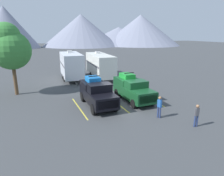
{
  "coord_description": "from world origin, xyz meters",
  "views": [
    {
      "loc": [
        -7.25,
        -15.72,
        6.43
      ],
      "look_at": [
        0.0,
        1.5,
        1.2
      ],
      "focal_mm": 31.72,
      "sensor_mm": 36.0,
      "label": 1
    }
  ],
  "objects_px": {
    "pickup_truck_b": "(132,88)",
    "camper_trailer_a": "(71,65)",
    "person_a": "(159,106)",
    "pickup_truck_a": "(97,93)",
    "person_b": "(197,114)",
    "camper_trailer_b": "(100,65)"
  },
  "relations": [
    {
      "from": "camper_trailer_a",
      "to": "person_b",
      "type": "bearing_deg",
      "value": -74.53
    },
    {
      "from": "pickup_truck_b",
      "to": "camper_trailer_a",
      "type": "height_order",
      "value": "camper_trailer_a"
    },
    {
      "from": "pickup_truck_a",
      "to": "pickup_truck_b",
      "type": "relative_size",
      "value": 0.98
    },
    {
      "from": "person_b",
      "to": "camper_trailer_a",
      "type": "bearing_deg",
      "value": 105.47
    },
    {
      "from": "person_a",
      "to": "person_b",
      "type": "height_order",
      "value": "person_a"
    },
    {
      "from": "person_a",
      "to": "person_b",
      "type": "distance_m",
      "value": 2.73
    },
    {
      "from": "camper_trailer_a",
      "to": "person_a",
      "type": "bearing_deg",
      "value": -77.43
    },
    {
      "from": "person_b",
      "to": "pickup_truck_b",
      "type": "bearing_deg",
      "value": 101.05
    },
    {
      "from": "person_a",
      "to": "camper_trailer_a",
      "type": "bearing_deg",
      "value": 102.57
    },
    {
      "from": "camper_trailer_b",
      "to": "person_b",
      "type": "height_order",
      "value": "camper_trailer_b"
    },
    {
      "from": "pickup_truck_a",
      "to": "person_a",
      "type": "distance_m",
      "value": 5.75
    },
    {
      "from": "pickup_truck_a",
      "to": "person_a",
      "type": "bearing_deg",
      "value": -51.82
    },
    {
      "from": "camper_trailer_a",
      "to": "camper_trailer_b",
      "type": "height_order",
      "value": "camper_trailer_a"
    },
    {
      "from": "pickup_truck_b",
      "to": "camper_trailer_a",
      "type": "relative_size",
      "value": 0.68
    },
    {
      "from": "pickup_truck_b",
      "to": "pickup_truck_a",
      "type": "bearing_deg",
      "value": -178.61
    },
    {
      "from": "pickup_truck_a",
      "to": "pickup_truck_b",
      "type": "height_order",
      "value": "pickup_truck_a"
    },
    {
      "from": "camper_trailer_a",
      "to": "camper_trailer_b",
      "type": "xyz_separation_m",
      "value": [
        4.08,
        -0.52,
        -0.13
      ]
    },
    {
      "from": "camper_trailer_b",
      "to": "person_a",
      "type": "relative_size",
      "value": 5.28
    },
    {
      "from": "pickup_truck_b",
      "to": "camper_trailer_a",
      "type": "distance_m",
      "value": 11.82
    },
    {
      "from": "person_a",
      "to": "pickup_truck_b",
      "type": "bearing_deg",
      "value": 88.29
    },
    {
      "from": "pickup_truck_b",
      "to": "person_b",
      "type": "bearing_deg",
      "value": -78.95
    },
    {
      "from": "camper_trailer_a",
      "to": "camper_trailer_b",
      "type": "relative_size",
      "value": 0.85
    }
  ]
}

